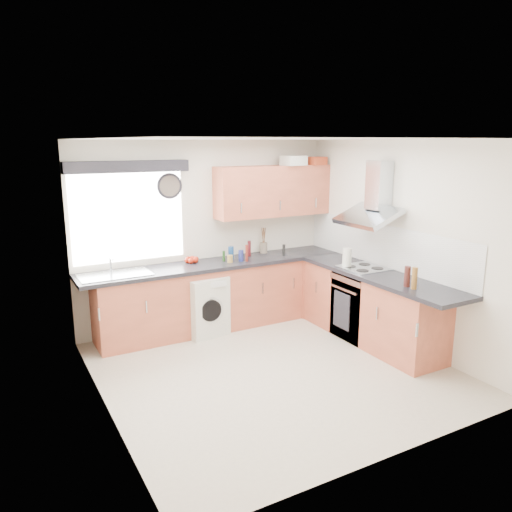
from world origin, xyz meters
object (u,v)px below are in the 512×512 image
upper_cabinets (273,191)px  washing_machine (203,305)px  extractor_hood (373,200)px  oven (362,305)px

upper_cabinets → washing_machine: 1.86m
extractor_hood → washing_machine: extractor_hood is taller
washing_machine → extractor_hood: bearing=-40.4°
extractor_hood → upper_cabinets: upper_cabinets is taller
oven → washing_machine: 2.06m
extractor_hood → washing_machine: 2.55m
oven → upper_cabinets: (-0.55, 1.32, 1.38)m
upper_cabinets → washing_machine: size_ratio=2.19×
extractor_hood → oven: bearing=180.0°
extractor_hood → upper_cabinets: bearing=116.1°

